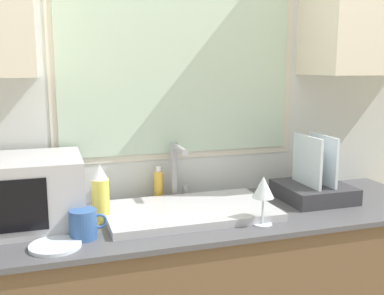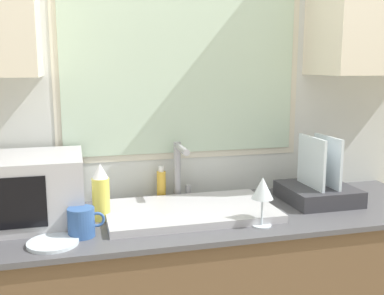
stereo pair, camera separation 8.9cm
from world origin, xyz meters
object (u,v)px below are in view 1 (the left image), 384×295
object	(u,v)px
microwave	(11,193)
spray_bottle	(100,194)
dish_rack	(314,187)
faucet	(177,166)
soap_bottle	(158,185)
mug_near_sink	(84,224)
wine_glass	(263,189)

from	to	relation	value
microwave	spray_bottle	world-z (taller)	microwave
dish_rack	faucet	bearing A→B (deg)	163.81
spray_bottle	soap_bottle	bearing A→B (deg)	36.77
spray_bottle	mug_near_sink	xyz separation A→B (m)	(-0.08, -0.16, -0.06)
mug_near_sink	wine_glass	size ratio (longest dim) A/B	0.69
microwave	dish_rack	distance (m)	1.26
faucet	microwave	bearing A→B (deg)	-169.04
faucet	soap_bottle	world-z (taller)	faucet
faucet	spray_bottle	xyz separation A→B (m)	(-0.35, -0.17, -0.05)
faucet	soap_bottle	bearing A→B (deg)	156.27
dish_rack	mug_near_sink	size ratio (longest dim) A/B	2.30
microwave	soap_bottle	bearing A→B (deg)	15.35
soap_bottle	microwave	bearing A→B (deg)	-164.65
soap_bottle	wine_glass	distance (m)	0.53
microwave	dish_rack	xyz separation A→B (m)	(1.26, -0.04, -0.07)
spray_bottle	soap_bottle	world-z (taller)	spray_bottle
spray_bottle	mug_near_sink	size ratio (longest dim) A/B	1.73
faucet	mug_near_sink	world-z (taller)	faucet
dish_rack	mug_near_sink	xyz separation A→B (m)	(-1.02, -0.16, -0.01)
soap_bottle	mug_near_sink	distance (m)	0.51
spray_bottle	dish_rack	bearing A→B (deg)	0.16
faucet	mug_near_sink	xyz separation A→B (m)	(-0.43, -0.33, -0.10)
microwave	wine_glass	world-z (taller)	microwave
dish_rack	wine_glass	distance (m)	0.44
faucet	microwave	xyz separation A→B (m)	(-0.67, -0.13, -0.03)
spray_bottle	wine_glass	bearing A→B (deg)	-21.18
microwave	spray_bottle	bearing A→B (deg)	-7.72
faucet	wine_glass	bearing A→B (deg)	-60.61
microwave	spray_bottle	size ratio (longest dim) A/B	2.27
soap_bottle	dish_rack	bearing A→B (deg)	-17.09
dish_rack	microwave	bearing A→B (deg)	178.15
faucet	mug_near_sink	size ratio (longest dim) A/B	2.00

